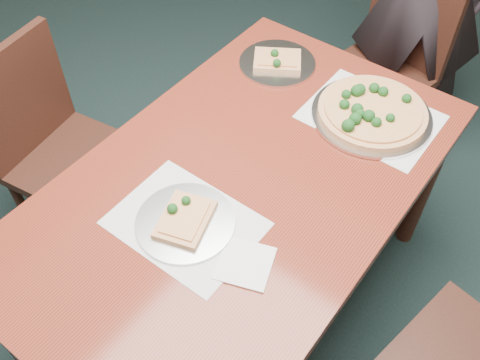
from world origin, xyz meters
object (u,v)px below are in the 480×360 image
Objects in this scene: chair_far at (388,59)px; slice_plate_near at (185,220)px; chair_left at (56,144)px; pizza_pan at (371,112)px; dining_table at (240,199)px; slice_plate_far at (277,62)px.

slice_plate_near is at bearing -78.65° from chair_far.
slice_plate_near is (0.76, -0.10, 0.25)m from chair_left.
chair_left is at bearing 172.41° from slice_plate_near.
dining_table is at bearing -110.31° from pizza_pan.
chair_far is at bearing -40.55° from chair_left.
chair_left is at bearing -171.43° from dining_table.
dining_table is 0.81m from chair_left.
chair_far is 0.71m from pizza_pan.
chair_far reaches higher than slice_plate_near.
slice_plate_far is at bearing -97.94° from chair_far.
pizza_pan is at bearing 69.69° from dining_table.
slice_plate_far is (-0.20, 0.75, -0.00)m from slice_plate_near.
dining_table is 0.59m from slice_plate_far.
chair_left is 3.25× the size of slice_plate_far.
pizza_pan is (0.20, -0.63, 0.26)m from chair_far.
slice_plate_near is 0.78m from slice_plate_far.
chair_left is at bearing -110.25° from chair_far.
slice_plate_far is (-0.21, -0.59, 0.25)m from chair_far.
pizza_pan is 1.42× the size of slice_plate_near.
chair_far is (-0.02, 1.12, -0.14)m from dining_table.
pizza_pan is (0.96, 0.60, 0.26)m from chair_left.
pizza_pan reaches higher than dining_table.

